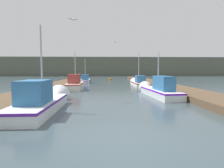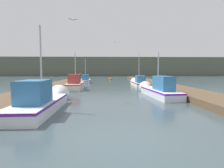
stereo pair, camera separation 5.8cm
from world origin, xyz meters
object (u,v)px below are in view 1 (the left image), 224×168
object	(u,v)px
channel_buoy	(110,79)
mooring_piling_1	(80,78)
fishing_boat_4	(85,80)
mooring_piling_2	(77,79)
fishing_boat_0	(45,100)
seagull_lead	(116,42)
fishing_boat_3	(138,82)
mooring_piling_0	(157,83)
fishing_boat_1	(157,90)
fishing_boat_2	(76,84)
seagull_1	(73,19)

from	to	relation	value
channel_buoy	mooring_piling_1	bearing A→B (deg)	-129.26
fishing_boat_4	mooring_piling_2	world-z (taller)	fishing_boat_4
channel_buoy	mooring_piling_2	bearing A→B (deg)	-122.09
fishing_boat_0	seagull_lead	bearing A→B (deg)	67.44
fishing_boat_3	mooring_piling_0	xyz separation A→B (m)	(1.05, -4.58, 0.28)
fishing_boat_1	seagull_lead	bearing A→B (deg)	109.17
mooring_piling_1	fishing_boat_3	bearing A→B (deg)	-36.95
fishing_boat_1	channel_buoy	size ratio (longest dim) A/B	5.80
fishing_boat_2	mooring_piling_2	size ratio (longest dim) A/B	3.92
mooring_piling_1	mooring_piling_2	world-z (taller)	mooring_piling_1
fishing_boat_3	channel_buoy	bearing A→B (deg)	104.52
fishing_boat_3	seagull_lead	xyz separation A→B (m)	(-3.00, -2.55, 4.68)
mooring_piling_2	seagull_1	distance (m)	15.54
fishing_boat_4	fishing_boat_3	bearing A→B (deg)	-38.54
fishing_boat_3	channel_buoy	distance (m)	12.83
channel_buoy	seagull_lead	size ratio (longest dim) A/B	2.21
fishing_boat_4	seagull_lead	size ratio (longest dim) A/B	9.70
fishing_boat_2	mooring_piling_2	world-z (taller)	fishing_boat_2
fishing_boat_3	mooring_piling_1	world-z (taller)	fishing_boat_3
fishing_boat_4	mooring_piling_1	distance (m)	1.35
fishing_boat_3	mooring_piling_0	size ratio (longest dim) A/B	4.24
channel_buoy	seagull_1	distance (m)	23.61
mooring_piling_2	seagull_lead	distance (m)	9.72
fishing_boat_0	fishing_boat_1	world-z (taller)	fishing_boat_0
fishing_boat_3	seagull_1	bearing A→B (deg)	-121.29
mooring_piling_2	seagull_1	xyz separation A→B (m)	(2.15, -14.69, 4.57)
fishing_boat_0	mooring_piling_2	xyz separation A→B (m)	(-1.14, 17.43, 0.22)
fishing_boat_2	fishing_boat_4	xyz separation A→B (m)	(-0.05, 9.24, -0.13)
fishing_boat_4	seagull_lead	distance (m)	10.18
fishing_boat_1	mooring_piling_2	xyz separation A→B (m)	(-8.22, 13.07, 0.20)
fishing_boat_2	seagull_lead	size ratio (longest dim) A/B	10.80
mooring_piling_0	mooring_piling_2	xyz separation A→B (m)	(-9.47, 8.80, -0.00)
seagull_lead	seagull_1	xyz separation A→B (m)	(-3.27, -7.93, 0.17)
mooring_piling_0	seagull_lead	distance (m)	6.32
fishing_boat_0	mooring_piling_0	bearing A→B (deg)	45.32
fishing_boat_2	channel_buoy	distance (m)	16.76
fishing_boat_0	seagull_1	xyz separation A→B (m)	(1.01, 2.74, 4.79)
fishing_boat_0	seagull_lead	xyz separation A→B (m)	(4.28, 10.66, 4.62)
fishing_boat_4	mooring_piling_2	bearing A→B (deg)	-135.25
seagull_1	fishing_boat_0	bearing A→B (deg)	54.90
fishing_boat_3	seagull_lead	world-z (taller)	seagull_lead
fishing_boat_0	fishing_boat_1	distance (m)	8.31
fishing_boat_1	fishing_boat_4	world-z (taller)	fishing_boat_4
fishing_boat_2	seagull_lead	xyz separation A→B (m)	(4.30, 1.33, 4.56)
fishing_boat_1	mooring_piling_0	world-z (taller)	fishing_boat_1
fishing_boat_0	fishing_boat_2	xyz separation A→B (m)	(-0.02, 9.34, 0.06)
seagull_1	mooring_piling_1	bearing A→B (deg)	-97.83
fishing_boat_3	mooring_piling_1	distance (m)	10.41
seagull_lead	mooring_piling_0	bearing A→B (deg)	109.65
fishing_boat_1	mooring_piling_1	bearing A→B (deg)	113.48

